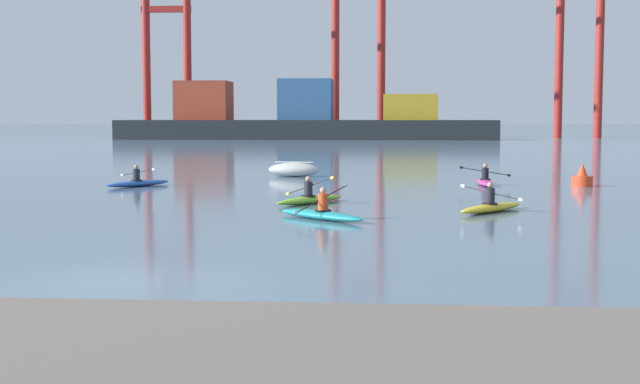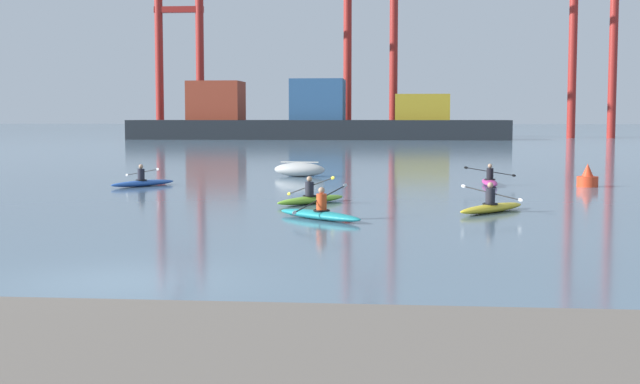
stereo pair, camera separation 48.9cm
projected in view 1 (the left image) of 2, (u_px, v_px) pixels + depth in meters
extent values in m
plane|color=slate|center=(128.00, 283.00, 15.69)|extent=(800.00, 800.00, 0.00)
cube|color=#1E2328|center=(306.00, 130.00, 119.87)|extent=(51.65, 8.91, 2.63)
cube|color=#993823|center=(204.00, 101.00, 120.66)|extent=(7.23, 6.23, 5.34)
cube|color=#2D5684|center=(306.00, 100.00, 119.53)|extent=(7.23, 6.23, 5.56)
cube|color=#B29323|center=(410.00, 107.00, 118.49)|extent=(7.23, 6.23, 3.47)
cylinder|color=maroon|center=(146.00, 63.00, 129.30)|extent=(1.20, 1.20, 22.21)
cylinder|color=maroon|center=(187.00, 62.00, 128.82)|extent=(1.20, 1.20, 22.21)
cube|color=maroon|center=(166.00, 9.00, 128.40)|extent=(7.37, 0.90, 0.90)
cylinder|color=maroon|center=(335.00, 49.00, 128.02)|extent=(1.20, 1.20, 25.93)
cylinder|color=maroon|center=(381.00, 49.00, 127.49)|extent=(1.20, 1.20, 25.93)
cylinder|color=maroon|center=(560.00, 40.00, 125.45)|extent=(1.20, 1.20, 28.31)
cylinder|color=maroon|center=(600.00, 39.00, 125.01)|extent=(1.20, 1.20, 28.31)
ellipsoid|color=beige|center=(294.00, 170.00, 43.95)|extent=(2.72, 1.43, 0.70)
cube|color=beige|center=(294.00, 162.00, 43.91)|extent=(1.94, 0.31, 0.06)
cylinder|color=red|center=(582.00, 181.00, 37.67)|extent=(0.90, 0.90, 0.45)
cone|color=red|center=(582.00, 170.00, 37.63)|extent=(0.50, 0.49, 0.55)
ellipsoid|color=teal|center=(321.00, 215.00, 25.46)|extent=(2.92, 2.73, 0.26)
torus|color=black|center=(323.00, 210.00, 25.38)|extent=(0.69, 0.69, 0.05)
cylinder|color=#DB471E|center=(323.00, 202.00, 25.36)|extent=(0.30, 0.30, 0.50)
sphere|color=tan|center=(323.00, 190.00, 25.33)|extent=(0.19, 0.19, 0.19)
cylinder|color=black|center=(322.00, 199.00, 25.38)|extent=(1.37, 1.50, 0.70)
ellipsoid|color=silver|center=(296.00, 213.00, 24.73)|extent=(0.17, 0.18, 0.16)
ellipsoid|color=silver|center=(346.00, 186.00, 26.03)|extent=(0.17, 0.18, 0.16)
ellipsoid|color=yellow|center=(491.00, 208.00, 27.50)|extent=(2.55, 3.06, 0.26)
torus|color=black|center=(490.00, 204.00, 27.41)|extent=(0.69, 0.69, 0.05)
cylinder|color=#23232D|center=(490.00, 196.00, 27.39)|extent=(0.30, 0.30, 0.50)
sphere|color=tan|center=(490.00, 185.00, 27.36)|extent=(0.19, 0.19, 0.19)
cylinder|color=black|center=(491.00, 193.00, 27.42)|extent=(1.67, 1.30, 0.35)
ellipsoid|color=silver|center=(463.00, 186.00, 28.10)|extent=(0.18, 0.15, 0.14)
ellipsoid|color=silver|center=(520.00, 200.00, 26.74)|extent=(0.18, 0.15, 0.14)
ellipsoid|color=#7ABC2D|center=(310.00, 200.00, 30.18)|extent=(2.43, 3.14, 0.26)
torus|color=black|center=(308.00, 196.00, 30.09)|extent=(0.68, 0.68, 0.05)
cylinder|color=#23232D|center=(308.00, 189.00, 30.07)|extent=(0.30, 0.30, 0.50)
sphere|color=tan|center=(308.00, 179.00, 30.04)|extent=(0.19, 0.19, 0.19)
cylinder|color=black|center=(309.00, 186.00, 30.10)|extent=(1.67, 1.17, 0.68)
ellipsoid|color=yellow|center=(288.00, 194.00, 30.75)|extent=(0.19, 0.15, 0.16)
ellipsoid|color=yellow|center=(332.00, 178.00, 29.44)|extent=(0.19, 0.15, 0.16)
ellipsoid|color=#C13384|center=(485.00, 182.00, 38.40)|extent=(0.61, 3.40, 0.26)
torus|color=black|center=(485.00, 179.00, 38.29)|extent=(0.49, 0.49, 0.05)
cylinder|color=black|center=(485.00, 174.00, 38.27)|extent=(0.30, 0.30, 0.50)
sphere|color=tan|center=(485.00, 166.00, 38.24)|extent=(0.19, 0.19, 0.19)
cylinder|color=black|center=(485.00, 171.00, 38.31)|extent=(2.08, 0.04, 0.37)
ellipsoid|color=black|center=(461.00, 167.00, 38.37)|extent=(0.20, 0.04, 0.14)
ellipsoid|color=black|center=(509.00, 175.00, 38.25)|extent=(0.20, 0.04, 0.14)
ellipsoid|color=#2856B2|center=(138.00, 183.00, 37.66)|extent=(2.40, 3.16, 0.26)
torus|color=black|center=(137.00, 180.00, 37.57)|extent=(0.68, 0.68, 0.05)
cylinder|color=#23232D|center=(136.00, 175.00, 37.55)|extent=(0.30, 0.30, 0.50)
sphere|color=tan|center=(136.00, 167.00, 37.52)|extent=(0.19, 0.19, 0.19)
cylinder|color=black|center=(137.00, 172.00, 37.58)|extent=(1.74, 1.19, 0.37)
ellipsoid|color=silver|center=(122.00, 175.00, 38.24)|extent=(0.18, 0.14, 0.14)
ellipsoid|color=silver|center=(153.00, 169.00, 36.93)|extent=(0.18, 0.14, 0.14)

